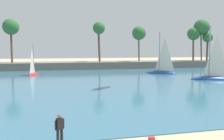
# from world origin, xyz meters

# --- Properties ---
(sea) EXTENTS (220.00, 88.05, 0.06)m
(sea) POSITION_xyz_m (0.00, 52.21, 0.03)
(sea) COLOR #386B84
(sea) RESTS_ON ground
(palm_headland) EXTENTS (110.18, 6.10, 13.40)m
(palm_headland) POSITION_xyz_m (2.68, 56.33, 3.04)
(palm_headland) COLOR slate
(palm_headland) RESTS_ON ground
(person_at_waterline) EXTENTS (0.50, 0.34, 1.67)m
(person_at_waterline) POSITION_xyz_m (-4.47, 8.07, 0.89)
(person_at_waterline) COLOR black
(person_at_waterline) RESTS_ON ground
(sailboat_mid_bay) EXTENTS (2.41, 4.69, 6.52)m
(sailboat_mid_bay) POSITION_xyz_m (-9.00, 43.38, 0.65)
(sailboat_mid_bay) COLOR red
(sailboat_mid_bay) RESTS_ON sea
(sailboat_toward_headland) EXTENTS (6.03, 5.61, 9.20)m
(sailboat_toward_headland) POSITION_xyz_m (16.28, 40.68, 0.89)
(sailboat_toward_headland) COLOR #234793
(sailboat_toward_headland) RESTS_ON sea
(sailboat_far_left) EXTENTS (6.67, 4.00, 9.28)m
(sailboat_far_left) POSITION_xyz_m (20.07, 29.63, 0.90)
(sailboat_far_left) COLOR #234793
(sailboat_far_left) RESTS_ON sea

